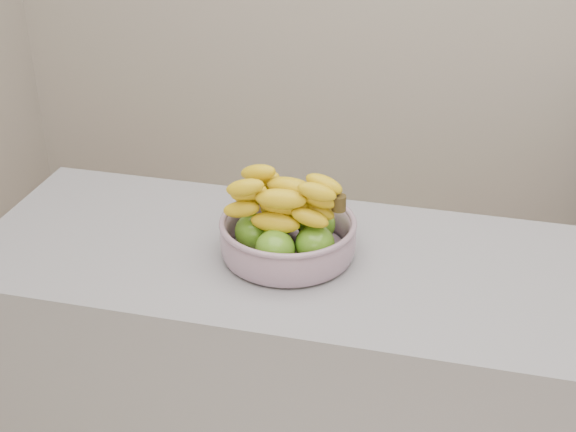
% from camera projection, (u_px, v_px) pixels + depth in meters
% --- Properties ---
extents(counter, '(2.00, 0.60, 0.90)m').
position_uv_depth(counter, '(393.00, 423.00, 1.99)').
color(counter, gray).
rests_on(counter, ground).
extents(fruit_bowl, '(0.31, 0.31, 0.19)m').
position_uv_depth(fruit_bowl, '(288.00, 231.00, 1.80)').
color(fruit_bowl, '#A8BBC9').
rests_on(fruit_bowl, counter).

